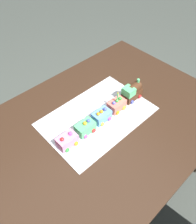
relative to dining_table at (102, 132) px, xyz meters
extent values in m
plane|color=#474C44|center=(0.00, 0.00, -0.63)|extent=(8.00, 8.00, 0.00)
cube|color=#382316|center=(0.00, 0.00, 0.09)|extent=(1.40, 1.00, 0.03)
cube|color=#382316|center=(-0.64, -0.44, -0.28)|extent=(0.07, 0.07, 0.71)
cube|color=silver|center=(0.00, -0.04, 0.11)|extent=(0.60, 0.40, 0.00)
cube|color=#472816|center=(-0.25, -0.01, 0.14)|extent=(0.12, 0.06, 0.05)
cylinder|color=#472816|center=(-0.26, -0.01, 0.18)|extent=(0.07, 0.05, 0.05)
cube|color=#59CC7A|center=(-0.21, -0.01, 0.18)|extent=(0.06, 0.06, 0.04)
cylinder|color=#59CC7A|center=(-0.29, -0.01, 0.21)|extent=(0.02, 0.02, 0.03)
sphere|color=#F4EFCC|center=(-0.32, -0.01, 0.14)|extent=(0.02, 0.02, 0.02)
cylinder|color=red|center=(-0.28, -0.05, 0.12)|extent=(0.02, 0.01, 0.02)
cylinder|color=green|center=(-0.21, -0.05, 0.12)|extent=(0.02, 0.01, 0.02)
cylinder|color=red|center=(-0.28, 0.03, 0.12)|extent=(0.02, 0.01, 0.02)
cylinder|color=#4C59D8|center=(-0.21, 0.03, 0.12)|extent=(0.02, 0.01, 0.02)
cube|color=#F27260|center=(-0.12, -0.01, 0.14)|extent=(0.10, 0.06, 0.06)
cylinder|color=#D84CB2|center=(-0.15, -0.05, 0.12)|extent=(0.02, 0.01, 0.02)
cylinder|color=yellow|center=(-0.09, -0.05, 0.12)|extent=(0.02, 0.01, 0.02)
cylinder|color=yellow|center=(-0.15, 0.03, 0.12)|extent=(0.02, 0.01, 0.02)
cylinder|color=orange|center=(-0.09, 0.03, 0.12)|extent=(0.02, 0.01, 0.02)
sphere|color=#4C59D8|center=(-0.09, -0.01, 0.17)|extent=(0.02, 0.02, 0.02)
sphere|color=green|center=(-0.12, -0.01, 0.17)|extent=(0.02, 0.02, 0.02)
sphere|color=green|center=(-0.14, -0.01, 0.17)|extent=(0.02, 0.02, 0.02)
cube|color=#669EEA|center=(0.00, -0.01, 0.14)|extent=(0.10, 0.06, 0.06)
cylinder|color=#D84CB2|center=(-0.03, -0.05, 0.12)|extent=(0.02, 0.01, 0.02)
cylinder|color=orange|center=(0.03, -0.05, 0.12)|extent=(0.02, 0.01, 0.02)
cylinder|color=#D84CB2|center=(-0.03, 0.03, 0.12)|extent=(0.02, 0.01, 0.02)
cylinder|color=yellow|center=(0.03, 0.03, 0.12)|extent=(0.02, 0.01, 0.02)
sphere|color=#4C59D8|center=(-0.03, -0.01, 0.17)|extent=(0.02, 0.02, 0.02)
sphere|color=orange|center=(0.02, -0.01, 0.17)|extent=(0.02, 0.02, 0.02)
sphere|color=orange|center=(0.00, -0.01, 0.17)|extent=(0.02, 0.02, 0.02)
cube|color=#59CC7A|center=(0.12, -0.01, 0.14)|extent=(0.10, 0.06, 0.06)
cylinder|color=red|center=(0.09, -0.05, 0.12)|extent=(0.02, 0.01, 0.02)
cylinder|color=red|center=(0.14, -0.05, 0.12)|extent=(0.02, 0.01, 0.02)
cylinder|color=red|center=(0.09, 0.03, 0.12)|extent=(0.02, 0.01, 0.02)
cylinder|color=#D84CB2|center=(0.14, 0.03, 0.12)|extent=(0.02, 0.01, 0.02)
sphere|color=orange|center=(0.12, -0.01, 0.17)|extent=(0.02, 0.02, 0.02)
sphere|color=#4C59D8|center=(0.09, -0.01, 0.17)|extent=(0.02, 0.02, 0.02)
cube|color=pink|center=(0.24, -0.01, 0.14)|extent=(0.10, 0.06, 0.06)
cylinder|color=#D84CB2|center=(0.21, -0.05, 0.12)|extent=(0.02, 0.01, 0.02)
cylinder|color=red|center=(0.26, -0.05, 0.12)|extent=(0.02, 0.01, 0.02)
cylinder|color=orange|center=(0.21, 0.03, 0.12)|extent=(0.02, 0.01, 0.02)
cylinder|color=green|center=(0.26, 0.03, 0.12)|extent=(0.02, 0.01, 0.02)
sphere|color=#D84CB2|center=(0.21, -0.01, 0.17)|extent=(0.02, 0.02, 0.02)
sphere|color=red|center=(0.26, -0.01, 0.17)|extent=(0.02, 0.02, 0.02)
cylinder|color=#66D872|center=(-0.12, -0.01, 0.21)|extent=(0.01, 0.01, 0.05)
cone|color=yellow|center=(-0.12, -0.01, 0.23)|extent=(0.01, 0.01, 0.01)
camera|label=1|loc=(0.56, 0.55, 1.04)|focal=35.74mm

